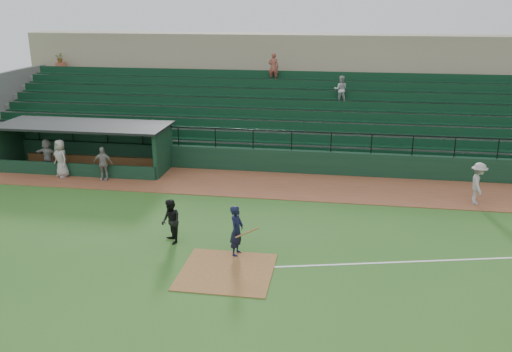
# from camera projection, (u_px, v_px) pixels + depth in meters

# --- Properties ---
(ground) EXTENTS (90.00, 90.00, 0.00)m
(ground) POSITION_uv_depth(u_px,v_px,m) (233.00, 258.00, 18.56)
(ground) COLOR #29551B
(ground) RESTS_ON ground
(warning_track) EXTENTS (40.00, 4.00, 0.03)m
(warning_track) POSITION_uv_depth(u_px,v_px,m) (266.00, 185.00, 26.08)
(warning_track) COLOR brown
(warning_track) RESTS_ON ground
(home_plate_dirt) EXTENTS (3.00, 3.00, 0.03)m
(home_plate_dirt) POSITION_uv_depth(u_px,v_px,m) (227.00, 271.00, 17.62)
(home_plate_dirt) COLOR brown
(home_plate_dirt) RESTS_ON ground
(foul_line) EXTENTS (17.49, 4.44, 0.01)m
(foul_line) POSITION_uv_depth(u_px,v_px,m) (468.00, 259.00, 18.47)
(foul_line) COLOR white
(foul_line) RESTS_ON ground
(stadium_structure) EXTENTS (38.00, 13.08, 6.40)m
(stadium_structure) POSITION_uv_depth(u_px,v_px,m) (286.00, 106.00, 33.33)
(stadium_structure) COLOR #10301D
(stadium_structure) RESTS_ON ground
(dugout) EXTENTS (8.90, 3.20, 2.42)m
(dugout) POSITION_uv_depth(u_px,v_px,m) (89.00, 142.00, 28.63)
(dugout) COLOR #10301D
(dugout) RESTS_ON ground
(batter_at_plate) EXTENTS (1.07, 0.73, 1.82)m
(batter_at_plate) POSITION_uv_depth(u_px,v_px,m) (237.00, 231.00, 18.56)
(batter_at_plate) COLOR black
(batter_at_plate) RESTS_ON ground
(umpire) EXTENTS (0.98, 1.02, 1.66)m
(umpire) POSITION_uv_depth(u_px,v_px,m) (171.00, 222.00, 19.55)
(umpire) COLOR black
(umpire) RESTS_ON ground
(runner) EXTENTS (0.77, 1.24, 1.84)m
(runner) POSITION_uv_depth(u_px,v_px,m) (478.00, 183.00, 23.30)
(runner) COLOR #A49D99
(runner) RESTS_ON warning_track
(dugout_player_a) EXTENTS (1.00, 0.46, 1.68)m
(dugout_player_a) POSITION_uv_depth(u_px,v_px,m) (103.00, 163.00, 26.51)
(dugout_player_a) COLOR gray
(dugout_player_a) RESTS_ON warning_track
(dugout_player_b) EXTENTS (1.12, 1.01, 1.92)m
(dugout_player_b) POSITION_uv_depth(u_px,v_px,m) (61.00, 158.00, 26.94)
(dugout_player_b) COLOR #A29D97
(dugout_player_b) RESTS_ON warning_track
(dugout_player_c) EXTENTS (1.60, 0.65, 1.68)m
(dugout_player_c) POSITION_uv_depth(u_px,v_px,m) (48.00, 154.00, 28.10)
(dugout_player_c) COLOR #ADA7A1
(dugout_player_c) RESTS_ON warning_track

